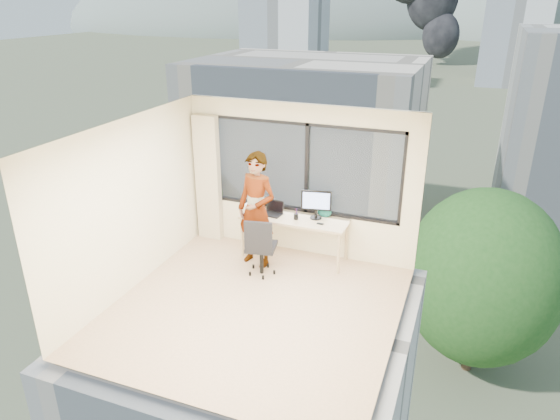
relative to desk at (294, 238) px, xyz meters
The scene contains 24 objects.
floor 1.70m from the desk, 90.00° to the right, with size 4.00×4.00×0.01m, color #D8B08C.
ceiling 2.78m from the desk, 90.00° to the right, with size 4.00×4.00×0.01m, color white.
wall_front 3.78m from the desk, 90.00° to the right, with size 4.00×0.01×2.60m, color #EFE9B9.
wall_left 2.76m from the desk, 140.31° to the right, with size 0.01×4.00×2.60m, color #EFE9B9.
wall_right 2.76m from the desk, 39.69° to the right, with size 0.01×4.00×2.60m, color #EFE9B9.
window_wall 1.20m from the desk, 81.63° to the left, with size 3.30×0.16×1.55m, color black, non-canonical shape.
curtain 1.90m from the desk, behind, with size 0.45×0.14×2.30m, color beige.
desk is the anchor object (origin of this frame).
chair 0.76m from the desk, 114.38° to the right, with size 0.52×0.52×1.02m, color black, non-canonical shape.
person 0.87m from the desk, 143.60° to the right, with size 0.70×0.46×1.93m, color #2D2D33.
monitor 0.72m from the desk, 17.81° to the left, with size 0.50×0.11×0.50m, color black, non-canonical shape.
game_console 0.92m from the desk, 166.84° to the left, with size 0.30×0.25×0.07m, color white.
laptop 0.62m from the desk, behind, with size 0.33×0.34×0.21m, color black, non-canonical shape.
cellphone 0.62m from the desk, 10.44° to the right, with size 0.11×0.05×0.01m, color black.
pen_cup 0.43m from the desk, 42.45° to the right, with size 0.08×0.08×0.09m, color black.
handbag 0.69m from the desk, 25.19° to the left, with size 0.24×0.12×0.19m, color #0C4B40.
exterior_ground 119.21m from the desk, 90.00° to the left, with size 400.00×400.00×0.04m, color #515B3D.
near_bldg_a 30.64m from the desk, 107.62° to the left, with size 16.00×12.00×14.00m, color silver.
far_tower_a 99.69m from the desk, 110.55° to the left, with size 14.00×14.00×28.00m, color silver.
far_tower_b 118.61m from the desk, 86.13° to the left, with size 13.00×13.00×30.00m, color silver.
far_tower_d 160.05m from the desk, 112.02° to the left, with size 16.00×14.00×22.00m, color silver.
hill_a 340.51m from the desk, 110.65° to the left, with size 288.00×216.00×90.00m, color slate.
tree_a 27.88m from the desk, 128.19° to the left, with size 7.00×7.00×8.00m, color #22521B, non-canonical shape.
tree_b 19.51m from the desk, 76.24° to the left, with size 7.60×7.60×9.00m, color #22521B, non-canonical shape.
Camera 1 is at (2.59, -5.71, 4.18)m, focal length 32.75 mm.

